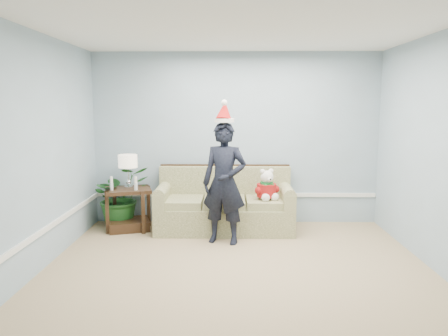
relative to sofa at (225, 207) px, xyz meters
name	(u,v)px	position (x,y,z in m)	size (l,w,h in m)	color
room_shell	(239,158)	(0.17, -2.07, 1.01)	(4.54, 5.04, 2.74)	tan
wainscot_trim	(147,215)	(-1.00, -0.90, 0.11)	(4.49, 4.99, 0.06)	white
sofa	(225,207)	(0.00, 0.00, 0.00)	(2.04, 0.88, 0.95)	#505829
side_table	(129,214)	(-1.46, -0.05, -0.09)	(0.79, 0.72, 0.64)	#3B2515
table_lamp	(128,163)	(-1.46, 0.01, 0.68)	(0.28, 0.28, 0.50)	silver
candle_pair	(124,184)	(-1.48, -0.18, 0.39)	(0.41, 0.05, 0.20)	silver
houseplant	(120,196)	(-1.62, 0.15, 0.14)	(0.86, 0.74, 0.95)	#1F5722
man	(224,183)	(0.01, -0.65, 0.49)	(0.61, 0.40, 1.66)	black
santa_hat	(224,112)	(0.01, -0.64, 1.45)	(0.32, 0.35, 0.31)	white
teddy_bear	(267,188)	(0.62, -0.17, 0.33)	(0.37, 0.37, 0.47)	white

